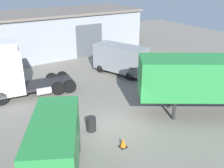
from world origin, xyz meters
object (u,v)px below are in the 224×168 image
Objects in this scene: delivery_van_green at (56,145)px; tractor_unit_white at (11,72)px; traffic_cone at (123,143)px; delivery_van_grey at (121,59)px; oil_drum at (91,124)px.

tractor_unit_white is at bearing 25.42° from delivery_van_green.
traffic_cone is at bearing 116.70° from tractor_unit_white.
oil_drum is (-6.93, -7.14, -1.00)m from delivery_van_grey.
traffic_cone is at bearing -54.70° from delivery_van_grey.
delivery_van_green is 9.95× the size of traffic_cone.
oil_drum reaches higher than traffic_cone.
oil_drum is at bearing -65.60° from delivery_van_grey.
delivery_van_grey is at bearing 56.76° from traffic_cone.
oil_drum is at bearing -25.16° from delivery_van_green.
tractor_unit_white is 7.98m from oil_drum.
tractor_unit_white is 9.74m from delivery_van_grey.
tractor_unit_white reaches higher than delivery_van_grey.
oil_drum is 2.47m from traffic_cone.
traffic_cone is (3.71, -0.00, -1.27)m from delivery_van_green.
delivery_van_green is (-0.21, -9.66, -0.50)m from tractor_unit_white.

